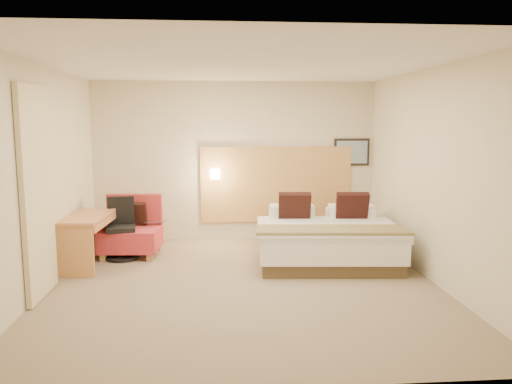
{
  "coord_description": "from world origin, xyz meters",
  "views": [
    {
      "loc": [
        -0.32,
        -6.03,
        2.02
      ],
      "look_at": [
        0.21,
        0.73,
        1.06
      ],
      "focal_mm": 35.0,
      "sensor_mm": 36.0,
      "label": 1
    }
  ],
  "objects": [
    {
      "name": "art_frame",
      "position": [
        2.02,
        2.48,
        1.5
      ],
      "size": [
        0.62,
        0.03,
        0.47
      ],
      "primitive_type": "cube",
      "color": "black",
      "rests_on": "wall_back"
    },
    {
      "name": "wall_left",
      "position": [
        -2.41,
        0.0,
        1.35
      ],
      "size": [
        0.02,
        5.0,
        2.7
      ],
      "primitive_type": "cube",
      "color": "beige",
      "rests_on": "floor"
    },
    {
      "name": "wall_back",
      "position": [
        0.0,
        2.51,
        1.35
      ],
      "size": [
        4.8,
        0.02,
        2.7
      ],
      "primitive_type": "cube",
      "color": "beige",
      "rests_on": "floor"
    },
    {
      "name": "headboard_panel",
      "position": [
        0.7,
        2.47,
        0.95
      ],
      "size": [
        2.6,
        0.04,
        1.3
      ],
      "primitive_type": "cube",
      "color": "tan",
      "rests_on": "wall_back"
    },
    {
      "name": "lamp_arm",
      "position": [
        -0.35,
        2.42,
        1.15
      ],
      "size": [
        0.02,
        0.12,
        0.02
      ],
      "primitive_type": "cylinder",
      "rotation": [
        1.57,
        0.0,
        0.0
      ],
      "color": "silver",
      "rests_on": "wall_back"
    },
    {
      "name": "curtain",
      "position": [
        -2.36,
        -0.25,
        1.22
      ],
      "size": [
        0.06,
        0.9,
        2.42
      ],
      "primitive_type": "cube",
      "color": "beige",
      "rests_on": "wall_left"
    },
    {
      "name": "art_canvas",
      "position": [
        2.02,
        2.46,
        1.5
      ],
      "size": [
        0.54,
        0.01,
        0.39
      ],
      "primitive_type": "cube",
      "color": "#778FA4",
      "rests_on": "wall_back"
    },
    {
      "name": "menu_folder",
      "position": [
        -1.3,
        1.74,
        0.59
      ],
      "size": [
        0.12,
        0.07,
        0.19
      ],
      "primitive_type": "cube",
      "rotation": [
        0.0,
        0.0,
        -0.28
      ],
      "color": "#3A1A17",
      "rests_on": "side_table"
    },
    {
      "name": "ceiling",
      "position": [
        0.0,
        0.0,
        2.71
      ],
      "size": [
        4.8,
        5.0,
        0.02
      ],
      "primitive_type": "cube",
      "color": "white",
      "rests_on": "floor"
    },
    {
      "name": "lounge_chair",
      "position": [
        -1.63,
        1.55,
        0.36
      ],
      "size": [
        0.9,
        0.8,
        0.9
      ],
      "color": "tan",
      "rests_on": "floor"
    },
    {
      "name": "bottle_a",
      "position": [
        -1.38,
        1.79,
        0.58
      ],
      "size": [
        0.07,
        0.07,
        0.18
      ],
      "primitive_type": "cylinder",
      "rotation": [
        0.0,
        0.0,
        -0.28
      ],
      "color": "#93CCE4",
      "rests_on": "side_table"
    },
    {
      "name": "desk_chair",
      "position": [
        -1.75,
        1.36,
        0.37
      ],
      "size": [
        0.58,
        0.58,
        0.9
      ],
      "color": "black",
      "rests_on": "floor"
    },
    {
      "name": "lamp_shade",
      "position": [
        -0.35,
        2.36,
        1.15
      ],
      "size": [
        0.15,
        0.15,
        0.15
      ],
      "primitive_type": "cube",
      "color": "#FDECC6",
      "rests_on": "wall_back"
    },
    {
      "name": "bottle_b",
      "position": [
        -1.34,
        1.82,
        0.58
      ],
      "size": [
        0.07,
        0.07,
        0.18
      ],
      "primitive_type": "cylinder",
      "rotation": [
        0.0,
        0.0,
        -0.28
      ],
      "color": "#8EB6DC",
      "rests_on": "side_table"
    },
    {
      "name": "bed",
      "position": [
        1.26,
        1.05,
        0.32
      ],
      "size": [
        2.13,
        2.08,
        0.97
      ],
      "color": "#493A24",
      "rests_on": "floor"
    },
    {
      "name": "desk",
      "position": [
        -2.11,
        0.97,
        0.58
      ],
      "size": [
        0.61,
        1.2,
        0.73
      ],
      "color": "#C17B4B",
      "rests_on": "floor"
    },
    {
      "name": "floor",
      "position": [
        0.0,
        0.0,
        -0.01
      ],
      "size": [
        4.8,
        5.0,
        0.02
      ],
      "primitive_type": "cube",
      "color": "#816F57",
      "rests_on": "ground"
    },
    {
      "name": "wall_front",
      "position": [
        0.0,
        -2.51,
        1.35
      ],
      "size": [
        4.8,
        0.02,
        2.7
      ],
      "primitive_type": "cube",
      "color": "beige",
      "rests_on": "floor"
    },
    {
      "name": "side_table",
      "position": [
        -1.34,
        1.77,
        0.27
      ],
      "size": [
        0.54,
        0.54,
        0.49
      ],
      "color": "white",
      "rests_on": "floor"
    },
    {
      "name": "wall_right",
      "position": [
        2.41,
        0.0,
        1.35
      ],
      "size": [
        0.02,
        5.0,
        2.7
      ],
      "primitive_type": "cube",
      "color": "beige",
      "rests_on": "floor"
    }
  ]
}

